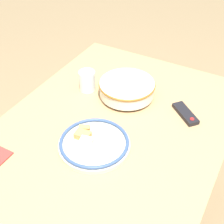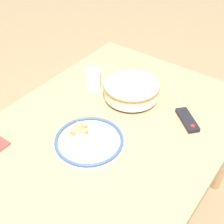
% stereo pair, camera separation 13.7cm
% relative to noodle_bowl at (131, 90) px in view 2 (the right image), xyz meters
% --- Properties ---
extents(ground_plane, '(8.00, 8.00, 0.00)m').
position_rel_noodle_bowl_xyz_m(ground_plane, '(0.21, 0.04, -0.75)').
color(ground_plane, '#7F6B4C').
extents(dining_table, '(1.22, 0.94, 0.70)m').
position_rel_noodle_bowl_xyz_m(dining_table, '(0.21, 0.04, -0.13)').
color(dining_table, tan).
rests_on(dining_table, ground_plane).
extents(noodle_bowl, '(0.27, 0.27, 0.08)m').
position_rel_noodle_bowl_xyz_m(noodle_bowl, '(0.00, 0.00, 0.00)').
color(noodle_bowl, silver).
rests_on(noodle_bowl, dining_table).
extents(food_plate, '(0.29, 0.29, 0.05)m').
position_rel_noodle_bowl_xyz_m(food_plate, '(0.36, 0.04, -0.03)').
color(food_plate, beige).
rests_on(food_plate, dining_table).
extents(tv_remote, '(0.14, 0.15, 0.02)m').
position_rel_noodle_bowl_xyz_m(tv_remote, '(-0.00, 0.30, -0.04)').
color(tv_remote, black).
rests_on(tv_remote, dining_table).
extents(drinking_glass, '(0.08, 0.08, 0.10)m').
position_rel_noodle_bowl_xyz_m(drinking_glass, '(0.04, -0.20, 0.00)').
color(drinking_glass, silver).
rests_on(drinking_glass, dining_table).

